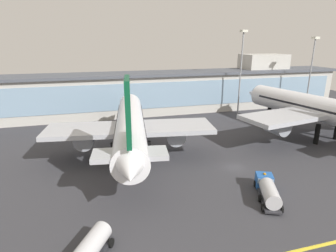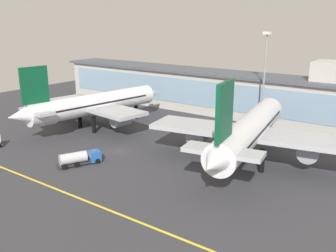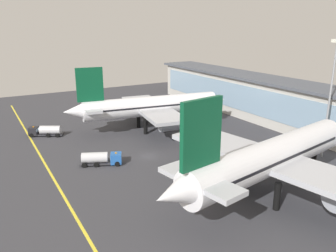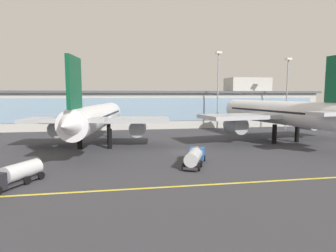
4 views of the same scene
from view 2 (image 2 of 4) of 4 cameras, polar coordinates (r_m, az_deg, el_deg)
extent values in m
plane|color=#38383D|center=(90.36, -7.35, -3.68)|extent=(180.00, 180.00, 0.00)
cube|color=yellow|center=(77.14, -18.73, -7.92)|extent=(144.00, 0.50, 0.01)
cube|color=beige|center=(125.33, 7.36, 4.82)|extent=(124.19, 12.00, 12.69)
cube|color=#84A3BC|center=(120.04, 5.96, 4.69)|extent=(119.22, 0.20, 8.12)
cube|color=#4C515B|center=(124.24, 7.47, 7.87)|extent=(127.19, 14.00, 0.80)
cylinder|color=black|center=(110.36, -13.00, 0.85)|extent=(1.10, 1.10, 4.49)
cylinder|color=black|center=(104.91, -11.00, 0.20)|extent=(1.10, 1.10, 4.49)
cylinder|color=black|center=(118.12, -4.76, 2.19)|extent=(1.10, 1.10, 4.49)
cylinder|color=white|center=(108.19, -10.79, 3.29)|extent=(11.16, 39.58, 5.61)
cone|color=white|center=(121.27, -2.53, 4.89)|extent=(6.00, 5.76, 5.33)
cone|color=white|center=(97.82, -21.18, 1.42)|extent=(5.60, 6.79, 4.77)
cube|color=#84A3BC|center=(118.94, -3.68, 5.14)|extent=(4.73, 4.49, 1.68)
cube|color=black|center=(108.10, -10.80, 3.50)|extent=(10.32, 33.39, 0.45)
cube|color=#B7BAC1|center=(108.34, -10.77, 2.92)|extent=(34.70, 14.13, 0.90)
cylinder|color=#999EA8|center=(117.27, -12.81, 2.67)|extent=(4.62, 5.60, 3.93)
cylinder|color=#999EA8|center=(102.29, -7.02, 1.05)|extent=(4.62, 5.60, 3.93)
cube|color=#0C4C2D|center=(98.26, -19.29, 5.76)|extent=(1.68, 7.08, 8.98)
cube|color=#B7BAC1|center=(99.50, -18.96, 2.11)|extent=(11.29, 5.81, 0.72)
cylinder|color=black|center=(80.76, 8.78, -4.31)|extent=(1.10, 1.10, 4.84)
cylinder|color=black|center=(79.12, 13.82, -5.03)|extent=(1.10, 1.10, 4.84)
cylinder|color=black|center=(97.12, 14.13, -1.15)|extent=(1.10, 1.10, 4.84)
cylinder|color=silver|center=(81.26, 12.06, -0.54)|extent=(13.17, 40.89, 6.05)
cone|color=silver|center=(102.17, 15.12, 2.60)|extent=(6.62, 6.38, 5.75)
cone|color=silver|center=(60.71, 6.84, -5.49)|extent=(6.25, 7.46, 5.14)
cube|color=#84A3BC|center=(98.65, 14.77, 2.79)|extent=(5.22, 4.98, 1.81)
cube|color=black|center=(81.14, 12.08, -0.23)|extent=(12.08, 34.53, 0.48)
cube|color=#B7BAC1|center=(81.47, 12.03, -1.05)|extent=(43.44, 17.12, 0.97)
cylinder|color=#999EA8|center=(86.88, 4.59, -1.33)|extent=(5.10, 5.93, 4.23)
cylinder|color=#999EA8|center=(81.78, 20.27, -3.40)|extent=(5.10, 5.93, 4.23)
cube|color=#0C4C2D|center=(62.65, 8.44, 2.23)|extent=(2.01, 7.30, 9.68)
cube|color=#B7BAC1|center=(64.61, 8.19, -3.78)|extent=(14.14, 6.80, 0.77)
cylinder|color=black|center=(85.46, -11.02, -4.62)|extent=(0.72, 1.13, 1.10)
cylinder|color=black|center=(83.15, -10.43, -5.17)|extent=(0.72, 1.13, 1.10)
cylinder|color=black|center=(84.26, -13.92, -5.10)|extent=(0.72, 1.13, 1.10)
cylinder|color=black|center=(81.91, -13.40, -5.68)|extent=(0.72, 1.13, 1.10)
cylinder|color=black|center=(83.68, -15.58, -5.37)|extent=(0.72, 1.13, 1.10)
cylinder|color=black|center=(81.32, -15.11, -5.96)|extent=(0.72, 1.13, 1.10)
cube|color=#2D2D33|center=(83.16, -13.54, -5.43)|extent=(5.20, 7.86, 0.30)
cube|color=#235BB2|center=(83.93, -10.93, -4.38)|extent=(3.33, 3.19, 2.20)
cube|color=#84A3BC|center=(83.77, -10.95, -4.07)|extent=(3.27, 3.24, 0.88)
cylinder|color=silver|center=(82.58, -13.96, -4.65)|extent=(4.36, 6.03, 2.30)
cube|color=orange|center=(83.53, -10.98, -3.59)|extent=(0.30, 0.40, 0.20)
cylinder|color=gray|center=(105.37, 14.07, 6.05)|extent=(0.44, 0.44, 25.89)
cube|color=silver|center=(104.06, 14.57, 13.28)|extent=(1.80, 1.80, 0.70)
camera|label=1|loc=(86.95, -42.16, 7.48)|focal=29.62mm
camera|label=3|loc=(29.25, 52.97, 9.24)|focal=36.68mm
camera|label=4|loc=(74.91, -49.46, -3.48)|focal=30.39mm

